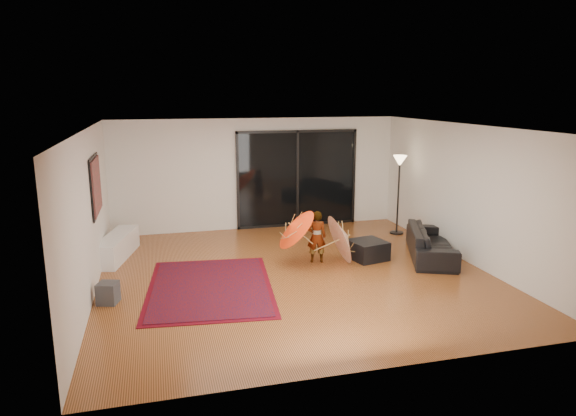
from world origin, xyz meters
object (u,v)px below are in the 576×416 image
object	(u,v)px
sofa	(431,243)
ottoman	(368,250)
child	(317,237)
media_console	(117,247)

from	to	relation	value
sofa	ottoman	xyz separation A→B (m)	(-1.30, 0.22, -0.12)
child	ottoman	bearing A→B (deg)	-170.85
child	sofa	bearing A→B (deg)	-173.73
media_console	ottoman	size ratio (longest dim) A/B	2.58
media_console	ottoman	world-z (taller)	media_console
media_console	sofa	distance (m)	6.40
ottoman	child	distance (m)	1.11
sofa	child	xyz separation A→B (m)	(-2.36, 0.30, 0.22)
media_console	child	xyz separation A→B (m)	(3.84, -1.27, 0.28)
media_console	sofa	size ratio (longest dim) A/B	0.82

